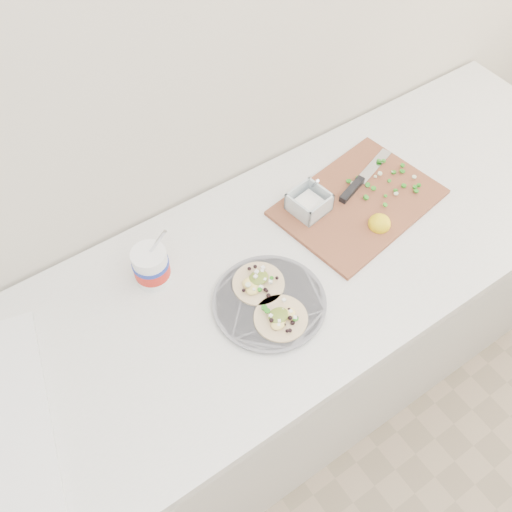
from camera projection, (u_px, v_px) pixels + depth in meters
counter at (228, 374)px, 1.74m from camera, size 2.44×0.66×0.90m
taco_plate at (269, 300)px, 1.35m from camera, size 0.27×0.27×0.04m
tub at (152, 263)px, 1.36m from camera, size 0.09×0.09×0.20m
cutboard at (355, 199)px, 1.54m from camera, size 0.47×0.36×0.07m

